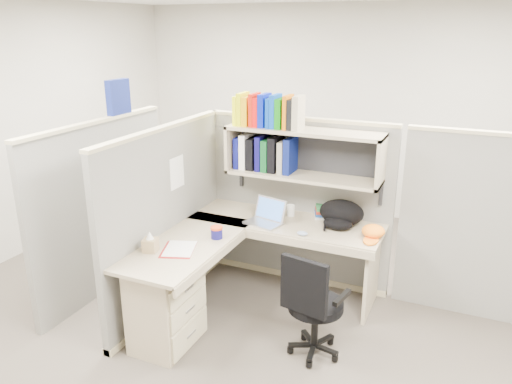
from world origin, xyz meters
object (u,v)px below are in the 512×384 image
at_px(snack_canister, 217,232).
at_px(task_chair, 313,321).
at_px(laptop, 263,212).
at_px(desk, 201,283).
at_px(backpack, 340,214).

distance_m(snack_canister, task_chair, 1.07).
xyz_separation_m(laptop, snack_canister, (-0.23, -0.44, -0.06)).
bearing_deg(desk, laptop, 70.96).
distance_m(laptop, backpack, 0.67).
xyz_separation_m(snack_canister, task_chair, (0.93, -0.23, -0.47)).
bearing_deg(task_chair, snack_canister, 166.16).
relative_size(backpack, snack_canister, 3.82).
bearing_deg(task_chair, backpack, 93.61).
xyz_separation_m(backpack, task_chair, (0.06, -0.89, -0.54)).
relative_size(desk, laptop, 5.56).
xyz_separation_m(desk, task_chair, (0.94, 0.04, -0.13)).
relative_size(desk, task_chair, 1.98).
height_order(backpack, snack_canister, backpack).
relative_size(laptop, backpack, 0.80).
xyz_separation_m(desk, snack_canister, (0.01, 0.27, 0.34)).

